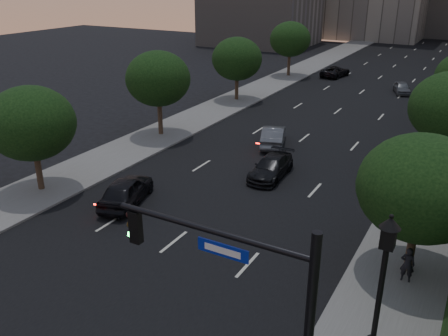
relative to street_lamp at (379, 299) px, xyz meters
The scene contains 17 objects.
ground 10.63m from the street_lamp, 169.63° to the right, with size 160.00×160.00×0.00m, color black.
road_surface 30.03m from the street_lamp, 109.80° to the left, with size 16.00×140.00×0.02m, color black.
sidewalk_left 34.85m from the street_lamp, 125.91° to the left, with size 4.50×140.00×0.15m, color slate.
office_block_filler 77.26m from the street_lamp, 117.93° to the left, with size 18.00×16.00×14.00m, color gray.
tree_right_a 6.30m from the street_lamp, 88.45° to the left, with size 5.20×5.20×6.24m.
tree_left_a 20.91m from the street_lamp, 168.53° to the left, with size 5.00×5.00×6.34m.
tree_left_b 26.12m from the street_lamp, 141.68° to the left, with size 5.00×5.00×6.71m.
tree_left_c 35.63m from the street_lamp, 125.03° to the left, with size 5.00×5.00×6.34m.
tree_left_d 47.78m from the street_lamp, 115.34° to the left, with size 5.00×5.00×6.71m.
street_lamp is the anchor object (origin of this frame).
sedan_near_left 15.91m from the street_lamp, 160.23° to the left, with size 1.87×4.64×1.58m, color black.
sedan_mid_left 21.80m from the street_lamp, 122.29° to the left, with size 1.59×4.57×1.50m, color #5A5C61.
sedan_far_left 48.29m from the street_lamp, 108.37° to the left, with size 2.20×4.77×1.32m, color black.
sedan_near_right 15.92m from the street_lamp, 126.07° to the left, with size 1.86×4.56×1.32m, color black.
sedan_far_right 41.06m from the street_lamp, 98.76° to the left, with size 1.50×3.72×1.27m, color slate.
pedestrian_a 5.46m from the street_lamp, 87.58° to the left, with size 0.57×0.38×1.58m, color black.
pedestrian_c 9.38m from the street_lamp, 97.79° to the left, with size 1.07×0.44×1.82m, color black.
Camera 1 is at (11.83, -11.13, 12.07)m, focal length 38.00 mm.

